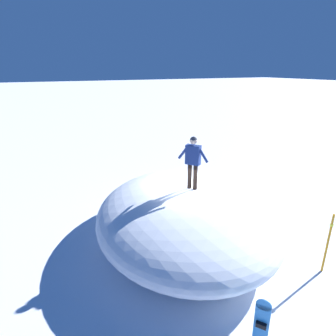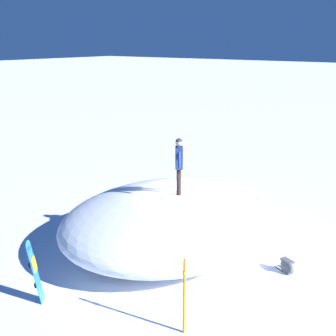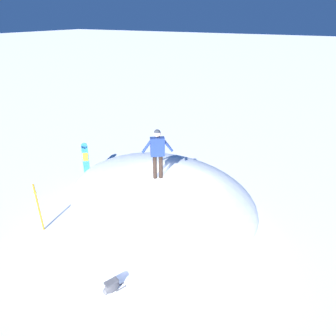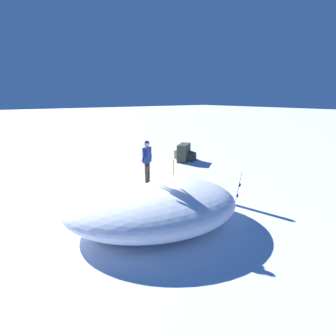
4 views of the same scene
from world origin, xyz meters
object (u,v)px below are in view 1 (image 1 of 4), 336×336
(snowboard_primary_upright, at_px, (261,330))
(backpack_near, at_px, (255,204))
(snowboarder_standing, at_px, (193,158))
(trail_marker_pole, at_px, (328,242))

(snowboard_primary_upright, distance_m, backpack_near, 6.85)
(snowboarder_standing, xyz_separation_m, trail_marker_pole, (3.29, 2.46, -1.88))
(snowboarder_standing, bearing_deg, snowboard_primary_upright, -14.47)
(trail_marker_pole, bearing_deg, snowboarder_standing, -143.25)
(backpack_near, height_order, trail_marker_pole, trail_marker_pole)
(snowboarder_standing, distance_m, snowboard_primary_upright, 5.08)
(snowboard_primary_upright, xyz_separation_m, trail_marker_pole, (-1.24, 3.63, 0.09))
(snowboard_primary_upright, bearing_deg, snowboarder_standing, 165.53)
(trail_marker_pole, bearing_deg, backpack_near, 166.15)
(snowboard_primary_upright, height_order, trail_marker_pole, trail_marker_pole)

